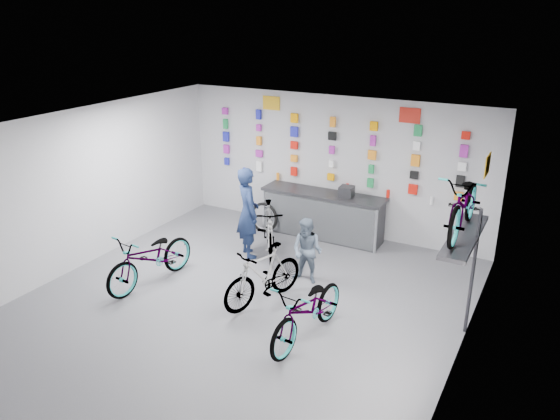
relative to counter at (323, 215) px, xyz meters
The scene contains 21 objects.
floor 3.57m from the counter, 90.00° to the right, with size 8.00×8.00×0.00m, color #545459.
ceiling 4.34m from the counter, 90.00° to the right, with size 8.00×8.00×0.00m, color white.
wall_back 1.11m from the counter, 90.00° to the left, with size 7.00×7.00×0.00m, color silver.
wall_front 7.61m from the counter, 90.00° to the right, with size 7.00×7.00×0.00m, color silver.
wall_left 5.08m from the counter, 134.67° to the right, with size 8.00×8.00×0.00m, color silver.
wall_right 5.08m from the counter, 45.33° to the right, with size 8.00×8.00×0.00m, color silver.
counter is the anchor object (origin of this frame).
merch_wall 1.38m from the counter, 74.64° to the left, with size 5.56×0.08×1.56m.
wall_bracket 4.18m from the counter, 35.12° to the right, with size 0.39×1.90×2.00m.
sign_left 2.73m from the counter, 163.67° to the left, with size 0.42×0.02×0.30m, color yellow.
sign_right 2.78m from the counter, 15.36° to the left, with size 0.42×0.02×0.30m, color red.
sign_side 4.72m from the counter, 33.92° to the right, with size 0.02×0.40×0.30m, color yellow.
bike_left 3.89m from the counter, 117.57° to the right, with size 0.68×1.94×1.02m, color gray.
bike_center 3.08m from the counter, 84.47° to the right, with size 0.47×1.68×1.01m, color gray.
bike_right 3.97m from the counter, 68.83° to the right, with size 0.66×1.89×0.99m, color gray.
bike_service 1.46m from the counter, 112.43° to the right, with size 0.50×1.76×1.05m, color gray.
bike_wall 4.30m from the counter, 35.76° to the right, with size 0.63×1.80×0.95m, color gray.
clerk 1.87m from the counter, 119.86° to the right, with size 0.67×0.44×1.83m, color #172549.
customer 2.15m from the counter, 73.22° to the right, with size 0.59×0.46×1.21m, color slate.
spare_wheel 1.31m from the counter, 163.49° to the right, with size 0.68×0.16×0.68m.
register 0.81m from the counter, ahead, with size 0.28×0.30×0.22m, color black.
Camera 1 is at (4.41, -6.56, 4.69)m, focal length 35.00 mm.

